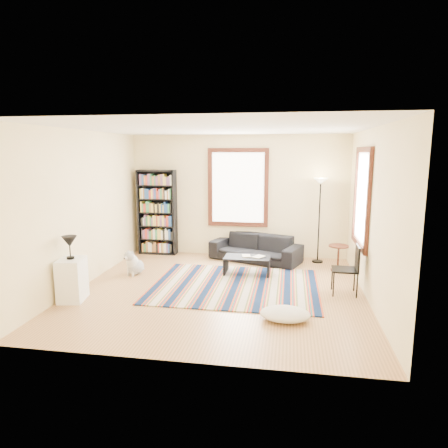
% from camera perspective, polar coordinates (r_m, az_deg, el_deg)
% --- Properties ---
extents(floor, '(5.00, 5.00, 0.10)m').
position_cam_1_polar(floor, '(7.19, -0.66, -9.77)').
color(floor, tan).
rests_on(floor, ground).
extents(ceiling, '(5.00, 5.00, 0.10)m').
position_cam_1_polar(ceiling, '(6.77, -0.71, 13.98)').
color(ceiling, white).
rests_on(ceiling, floor).
extents(wall_back, '(5.00, 0.10, 2.80)m').
position_cam_1_polar(wall_back, '(9.33, 2.06, 4.03)').
color(wall_back, '#FFE7AB').
rests_on(wall_back, floor).
extents(wall_front, '(5.00, 0.10, 2.80)m').
position_cam_1_polar(wall_front, '(4.38, -6.53, -3.14)').
color(wall_front, '#FFE7AB').
rests_on(wall_front, floor).
extents(wall_left, '(0.10, 5.00, 2.80)m').
position_cam_1_polar(wall_left, '(7.69, -19.75, 2.10)').
color(wall_left, '#FFE7AB').
rests_on(wall_left, floor).
extents(wall_right, '(0.10, 5.00, 2.80)m').
position_cam_1_polar(wall_right, '(6.86, 20.78, 1.11)').
color(wall_right, '#FFE7AB').
rests_on(wall_right, floor).
extents(window_back, '(1.20, 0.06, 1.60)m').
position_cam_1_polar(window_back, '(9.23, 2.00, 5.21)').
color(window_back, white).
rests_on(window_back, wall_back).
extents(window_right, '(0.06, 1.20, 1.60)m').
position_cam_1_polar(window_right, '(7.60, 19.13, 3.57)').
color(window_right, white).
rests_on(window_right, wall_right).
extents(rug, '(2.98, 2.38, 0.02)m').
position_cam_1_polar(rug, '(7.36, 1.62, -8.78)').
color(rug, '#0B1C3B').
rests_on(rug, floor).
extents(sofa, '(2.15, 1.43, 0.59)m').
position_cam_1_polar(sofa, '(8.98, 4.51, -3.42)').
color(sofa, black).
rests_on(sofa, floor).
extents(bookshelf, '(0.90, 0.30, 2.00)m').
position_cam_1_polar(bookshelf, '(9.59, -9.51, 1.65)').
color(bookshelf, black).
rests_on(bookshelf, floor).
extents(coffee_table, '(0.99, 0.69, 0.36)m').
position_cam_1_polar(coffee_table, '(8.01, 3.32, -5.93)').
color(coffee_table, black).
rests_on(coffee_table, floor).
extents(book_a, '(0.25, 0.21, 0.02)m').
position_cam_1_polar(book_a, '(7.97, 2.61, -4.59)').
color(book_a, beige).
rests_on(book_a, coffee_table).
extents(book_b, '(0.28, 0.30, 0.02)m').
position_cam_1_polar(book_b, '(7.99, 4.44, -4.57)').
color(book_b, beige).
rests_on(book_b, coffee_table).
extents(floor_cushion, '(0.79, 0.62, 0.18)m').
position_cam_1_polar(floor_cushion, '(6.01, 8.72, -12.58)').
color(floor_cushion, beige).
rests_on(floor_cushion, floor).
extents(floor_lamp, '(0.38, 0.38, 1.86)m').
position_cam_1_polar(floor_lamp, '(8.95, 13.43, 0.44)').
color(floor_lamp, black).
rests_on(floor_lamp, floor).
extents(side_table, '(0.50, 0.50, 0.54)m').
position_cam_1_polar(side_table, '(8.52, 15.99, -4.71)').
color(side_table, '#491F12').
rests_on(side_table, floor).
extents(folding_chair, '(0.43, 0.41, 0.86)m').
position_cam_1_polar(folding_chair, '(7.16, 16.88, -6.26)').
color(folding_chair, black).
rests_on(folding_chair, floor).
extents(white_cabinet, '(0.46, 0.56, 0.70)m').
position_cam_1_polar(white_cabinet, '(7.05, -20.88, -7.43)').
color(white_cabinet, white).
rests_on(white_cabinet, floor).
extents(table_lamp, '(0.27, 0.27, 0.38)m').
position_cam_1_polar(table_lamp, '(6.92, -21.16, -3.15)').
color(table_lamp, black).
rests_on(table_lamp, white_cabinet).
extents(dog, '(0.51, 0.59, 0.50)m').
position_cam_1_polar(dog, '(8.18, -12.53, -5.32)').
color(dog, silver).
rests_on(dog, floor).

